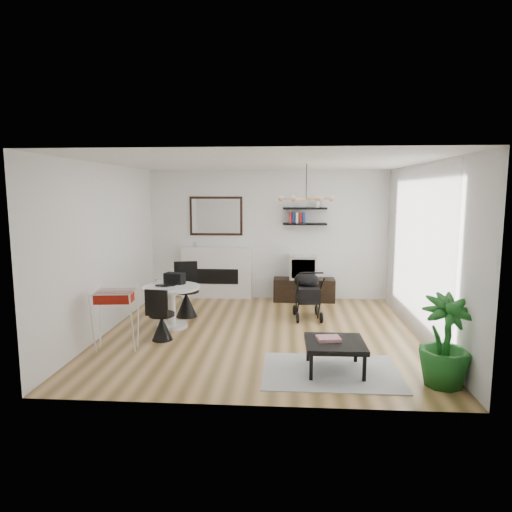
# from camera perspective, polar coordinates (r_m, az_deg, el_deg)

# --- Properties ---
(floor) EXTENTS (5.00, 5.00, 0.00)m
(floor) POSITION_cam_1_polar(r_m,az_deg,el_deg) (7.44, 0.65, -9.65)
(floor) COLOR brown
(floor) RESTS_ON ground
(ceiling) EXTENTS (5.00, 5.00, 0.00)m
(ceiling) POSITION_cam_1_polar(r_m,az_deg,el_deg) (7.10, 0.68, 11.60)
(ceiling) COLOR white
(ceiling) RESTS_ON wall_back
(wall_back) EXTENTS (5.00, 0.00, 5.00)m
(wall_back) POSITION_cam_1_polar(r_m,az_deg,el_deg) (9.62, 1.53, 2.62)
(wall_back) COLOR white
(wall_back) RESTS_ON floor
(wall_left) EXTENTS (0.00, 5.00, 5.00)m
(wall_left) POSITION_cam_1_polar(r_m,az_deg,el_deg) (7.70, -18.25, 0.85)
(wall_left) COLOR white
(wall_left) RESTS_ON floor
(wall_right) EXTENTS (0.00, 5.00, 5.00)m
(wall_right) POSITION_cam_1_polar(r_m,az_deg,el_deg) (7.43, 20.29, 0.50)
(wall_right) COLOR white
(wall_right) RESTS_ON floor
(sheer_curtain) EXTENTS (0.04, 3.60, 2.60)m
(sheer_curtain) POSITION_cam_1_polar(r_m,az_deg,el_deg) (7.59, 19.15, 0.71)
(sheer_curtain) COLOR white
(sheer_curtain) RESTS_ON wall_right
(fireplace) EXTENTS (1.50, 0.17, 2.16)m
(fireplace) POSITION_cam_1_polar(r_m,az_deg,el_deg) (9.74, -4.99, -1.29)
(fireplace) COLOR white
(fireplace) RESTS_ON floor
(shelf_lower) EXTENTS (0.90, 0.25, 0.04)m
(shelf_lower) POSITION_cam_1_polar(r_m,az_deg,el_deg) (9.47, 6.11, 4.01)
(shelf_lower) COLOR black
(shelf_lower) RESTS_ON wall_back
(shelf_upper) EXTENTS (0.90, 0.25, 0.04)m
(shelf_upper) POSITION_cam_1_polar(r_m,az_deg,el_deg) (9.45, 6.14, 5.94)
(shelf_upper) COLOR black
(shelf_upper) RESTS_ON wall_back
(pendant_lamp) EXTENTS (0.90, 0.90, 0.10)m
(pendant_lamp) POSITION_cam_1_polar(r_m,az_deg,el_deg) (7.38, 6.29, 7.14)
(pendant_lamp) COLOR tan
(pendant_lamp) RESTS_ON ceiling
(tv_console) EXTENTS (1.26, 0.44, 0.47)m
(tv_console) POSITION_cam_1_polar(r_m,az_deg,el_deg) (9.56, 6.01, -4.21)
(tv_console) COLOR black
(tv_console) RESTS_ON floor
(crt_tv) EXTENTS (0.55, 0.48, 0.48)m
(crt_tv) POSITION_cam_1_polar(r_m,az_deg,el_deg) (9.47, 5.89, -1.39)
(crt_tv) COLOR silver
(crt_tv) RESTS_ON tv_console
(dining_table) EXTENTS (0.96, 0.96, 0.70)m
(dining_table) POSITION_cam_1_polar(r_m,az_deg,el_deg) (7.78, -10.50, -5.47)
(dining_table) COLOR white
(dining_table) RESTS_ON floor
(laptop) EXTENTS (0.34, 0.23, 0.03)m
(laptop) POSITION_cam_1_polar(r_m,az_deg,el_deg) (7.69, -11.31, -3.73)
(laptop) COLOR black
(laptop) RESTS_ON dining_table
(black_bag) EXTENTS (0.36, 0.27, 0.19)m
(black_bag) POSITION_cam_1_polar(r_m,az_deg,el_deg) (7.87, -10.14, -2.80)
(black_bag) COLOR black
(black_bag) RESTS_ON dining_table
(newspaper) EXTENTS (0.45, 0.40, 0.01)m
(newspaper) POSITION_cam_1_polar(r_m,az_deg,el_deg) (7.61, -9.39, -3.86)
(newspaper) COLOR silver
(newspaper) RESTS_ON dining_table
(drinking_glass) EXTENTS (0.06, 0.06, 0.09)m
(drinking_glass) POSITION_cam_1_polar(r_m,az_deg,el_deg) (7.92, -12.27, -3.18)
(drinking_glass) COLOR white
(drinking_glass) RESTS_ON dining_table
(chair_far) EXTENTS (0.49, 0.51, 0.99)m
(chair_far) POSITION_cam_1_polar(r_m,az_deg,el_deg) (8.43, -8.70, -5.40)
(chair_far) COLOR black
(chair_far) RESTS_ON floor
(chair_near) EXTENTS (0.40, 0.42, 0.82)m
(chair_near) POSITION_cam_1_polar(r_m,az_deg,el_deg) (7.19, -11.73, -8.29)
(chair_near) COLOR black
(chair_near) RESTS_ON floor
(drying_rack) EXTENTS (0.65, 0.61, 0.88)m
(drying_rack) POSITION_cam_1_polar(r_m,az_deg,el_deg) (6.89, -17.11, -7.47)
(drying_rack) COLOR white
(drying_rack) RESTS_ON floor
(stroller) EXTENTS (0.53, 0.79, 0.92)m
(stroller) POSITION_cam_1_polar(r_m,az_deg,el_deg) (8.27, 6.43, -5.03)
(stroller) COLOR black
(stroller) RESTS_ON floor
(rug) EXTENTS (1.72, 1.24, 0.01)m
(rug) POSITION_cam_1_polar(r_m,az_deg,el_deg) (6.02, 9.34, -14.08)
(rug) COLOR #B0B0B0
(rug) RESTS_ON floor
(coffee_table) EXTENTS (0.75, 0.75, 0.38)m
(coffee_table) POSITION_cam_1_polar(r_m,az_deg,el_deg) (5.94, 9.83, -10.87)
(coffee_table) COLOR black
(coffee_table) RESTS_ON rug
(magazines) EXTENTS (0.32, 0.27, 0.04)m
(magazines) POSITION_cam_1_polar(r_m,az_deg,el_deg) (5.95, 9.06, -10.15)
(magazines) COLOR #CE334E
(magazines) RESTS_ON coffee_table
(potted_plant) EXTENTS (0.71, 0.71, 1.08)m
(potted_plant) POSITION_cam_1_polar(r_m,az_deg,el_deg) (5.82, 22.57, -9.79)
(potted_plant) COLOR #1B5E1C
(potted_plant) RESTS_ON floor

